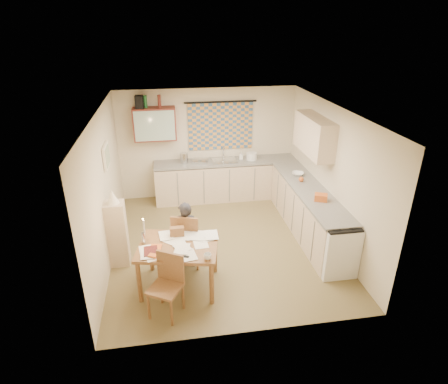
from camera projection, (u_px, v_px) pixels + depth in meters
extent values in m
cube|color=brown|center=(223.00, 243.00, 7.07)|extent=(4.00, 4.50, 0.02)
cube|color=white|center=(223.00, 110.00, 6.01)|extent=(4.00, 4.50, 0.02)
cube|color=beige|center=(207.00, 144.00, 8.57)|extent=(4.00, 0.02, 2.50)
cube|color=beige|center=(252.00, 255.00, 4.51)|extent=(4.00, 0.02, 2.50)
cube|color=beige|center=(104.00, 189.00, 6.25)|extent=(0.02, 4.50, 2.50)
cube|color=beige|center=(331.00, 175.00, 6.83)|extent=(0.02, 4.50, 2.50)
cube|color=#345B83|center=(221.00, 126.00, 8.41)|extent=(1.45, 0.03, 1.05)
cylinder|color=black|center=(221.00, 102.00, 8.16)|extent=(1.60, 0.04, 0.04)
cube|color=#5A2018|center=(155.00, 124.00, 8.01)|extent=(0.90, 0.34, 0.70)
cube|color=#99B2A5|center=(155.00, 126.00, 7.86)|extent=(0.84, 0.02, 0.64)
cube|color=tan|center=(314.00, 135.00, 7.04)|extent=(0.34, 1.30, 0.70)
cube|color=white|center=(106.00, 156.00, 6.43)|extent=(0.04, 0.50, 0.40)
cube|color=beige|center=(108.00, 156.00, 6.43)|extent=(0.01, 0.42, 0.32)
cube|color=tan|center=(227.00, 181.00, 8.69)|extent=(3.30, 0.60, 0.86)
cube|color=slate|center=(227.00, 162.00, 8.49)|extent=(3.30, 0.62, 0.04)
cube|color=tan|center=(308.00, 212.00, 7.27)|extent=(0.60, 2.95, 0.86)
cube|color=slate|center=(310.00, 190.00, 7.08)|extent=(0.62, 2.95, 0.04)
cube|color=white|center=(336.00, 248.00, 6.12)|extent=(0.58, 0.58, 0.87)
cube|color=black|center=(340.00, 224.00, 5.93)|extent=(0.55, 0.55, 0.03)
cube|color=silver|center=(225.00, 163.00, 8.49)|extent=(0.56, 0.46, 0.10)
cylinder|color=silver|center=(223.00, 153.00, 8.58)|extent=(0.03, 0.03, 0.28)
cube|color=silver|center=(200.00, 161.00, 8.38)|extent=(0.41, 0.37, 0.06)
cylinder|color=silver|center=(184.00, 158.00, 8.29)|extent=(0.24, 0.24, 0.24)
cylinder|color=white|center=(252.00, 156.00, 8.53)|extent=(0.30, 0.30, 0.16)
imported|color=white|center=(241.00, 156.00, 8.54)|extent=(0.12, 0.12, 0.17)
imported|color=white|center=(298.00, 174.00, 7.69)|extent=(0.39, 0.39, 0.06)
cube|color=#D15E22|center=(321.00, 197.00, 6.60)|extent=(0.27, 0.23, 0.12)
sphere|color=#D15E22|center=(301.00, 179.00, 7.37)|extent=(0.10, 0.10, 0.10)
cube|color=black|center=(139.00, 102.00, 7.77)|extent=(0.17, 0.21, 0.26)
cylinder|color=#195926|center=(145.00, 102.00, 7.78)|extent=(0.09, 0.09, 0.26)
cylinder|color=#5A2018|center=(159.00, 101.00, 7.83)|extent=(0.09, 0.09, 0.26)
cube|color=brown|center=(178.00, 247.00, 5.63)|extent=(1.33, 1.11, 0.05)
cube|color=brown|center=(188.00, 239.00, 6.30)|extent=(0.56, 0.56, 0.04)
cube|color=brown|center=(185.00, 231.00, 6.00)|extent=(0.44, 0.18, 0.49)
cube|color=brown|center=(165.00, 289.00, 5.18)|extent=(0.57, 0.57, 0.04)
cube|color=brown|center=(171.00, 266.00, 5.23)|extent=(0.38, 0.24, 0.45)
imported|color=black|center=(186.00, 235.00, 6.18)|extent=(0.48, 0.35, 1.19)
cube|color=tan|center=(117.00, 234.00, 6.24)|extent=(0.32, 0.30, 1.15)
cone|color=white|center=(112.00, 197.00, 5.96)|extent=(0.20, 0.20, 0.22)
cube|color=brown|center=(177.00, 232.00, 5.82)|extent=(0.22, 0.10, 0.16)
imported|color=white|center=(208.00, 256.00, 5.27)|extent=(0.13, 0.13, 0.09)
imported|color=maroon|center=(144.00, 252.00, 5.43)|extent=(0.22, 0.28, 0.02)
imported|color=#D15E22|center=(150.00, 249.00, 5.52)|extent=(0.24, 0.28, 0.02)
cube|color=#D15E22|center=(153.00, 256.00, 5.33)|extent=(0.14, 0.12, 0.04)
cube|color=black|center=(185.00, 257.00, 5.33)|extent=(0.14, 0.09, 0.02)
cylinder|color=silver|center=(144.00, 238.00, 5.63)|extent=(0.08, 0.08, 0.18)
cylinder|color=white|center=(144.00, 226.00, 5.55)|extent=(0.03, 0.03, 0.22)
sphere|color=#FFCC66|center=(143.00, 219.00, 5.51)|extent=(0.02, 0.02, 0.02)
cube|color=white|center=(152.00, 255.00, 5.37)|extent=(0.29, 0.34, 0.00)
cube|color=white|center=(201.00, 243.00, 5.66)|extent=(0.23, 0.31, 0.00)
cube|color=white|center=(147.00, 250.00, 5.48)|extent=(0.25, 0.32, 0.00)
cube|color=white|center=(205.00, 237.00, 5.82)|extent=(0.25, 0.32, 0.00)
cube|color=white|center=(173.00, 239.00, 5.77)|extent=(0.36, 0.36, 0.00)
cube|color=white|center=(189.00, 255.00, 5.37)|extent=(0.26, 0.33, 0.00)
cube|color=white|center=(185.00, 235.00, 5.86)|extent=(0.28, 0.34, 0.00)
cube|color=white|center=(178.00, 241.00, 5.70)|extent=(0.25, 0.32, 0.00)
cube|color=white|center=(148.00, 253.00, 5.39)|extent=(0.22, 0.30, 0.00)
cube|color=white|center=(198.00, 235.00, 5.84)|extent=(0.27, 0.34, 0.00)
cube|color=white|center=(182.00, 247.00, 5.55)|extent=(0.31, 0.35, 0.00)
cube|color=white|center=(182.00, 249.00, 5.50)|extent=(0.27, 0.34, 0.00)
cube|color=white|center=(166.00, 235.00, 5.84)|extent=(0.24, 0.32, 0.00)
cube|color=white|center=(211.00, 235.00, 5.85)|extent=(0.22, 0.30, 0.00)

